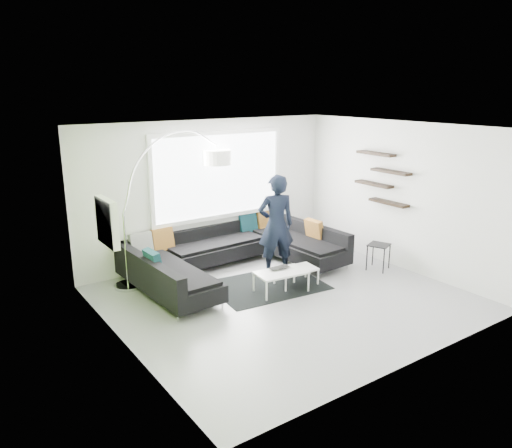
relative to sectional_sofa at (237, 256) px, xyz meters
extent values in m
plane|color=gray|center=(0.06, -1.41, -0.36)|extent=(5.50, 5.50, 0.00)
cube|color=white|center=(0.06, 1.09, 1.04)|extent=(5.50, 0.04, 2.80)
cube|color=white|center=(0.06, -3.91, 1.04)|extent=(5.50, 0.04, 2.80)
cube|color=white|center=(-2.69, -1.41, 1.04)|extent=(0.04, 5.00, 2.80)
cube|color=white|center=(2.81, -1.41, 1.04)|extent=(0.04, 5.00, 2.80)
cube|color=white|center=(0.06, -1.41, 2.44)|extent=(5.50, 5.00, 0.04)
cube|color=#6B9E33|center=(-2.68, -1.41, 1.04)|extent=(0.01, 5.00, 2.80)
cube|color=white|center=(0.26, 1.05, 1.34)|extent=(2.96, 0.06, 1.68)
cube|color=white|center=(-2.62, -0.81, 1.24)|extent=(0.12, 0.66, 0.66)
cube|color=black|center=(2.70, -1.01, 1.34)|extent=(0.20, 1.24, 0.95)
cube|color=black|center=(0.00, 0.00, -0.16)|extent=(3.91, 2.53, 0.40)
cube|color=black|center=(0.00, 0.00, 0.19)|extent=(3.91, 2.53, 0.30)
cube|color=brown|center=(0.00, 0.00, 0.25)|extent=(3.41, 0.36, 0.42)
cube|color=black|center=(0.13, -0.78, -0.36)|extent=(2.05, 1.59, 0.01)
cube|color=silver|center=(0.37, -1.10, -0.18)|extent=(1.18, 0.77, 0.37)
cube|color=black|center=(2.35, -1.34, -0.11)|extent=(0.48, 0.48, 0.51)
imported|color=black|center=(0.62, -0.37, 0.58)|extent=(0.97, 0.87, 1.89)
imported|color=black|center=(0.22, -1.06, 0.02)|extent=(0.40, 0.27, 0.03)
camera|label=1|loc=(-4.73, -7.42, 3.04)|focal=35.00mm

